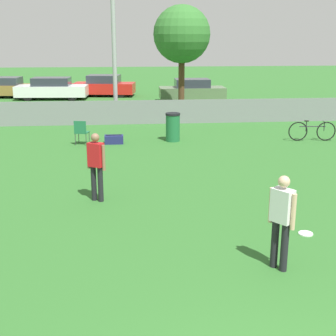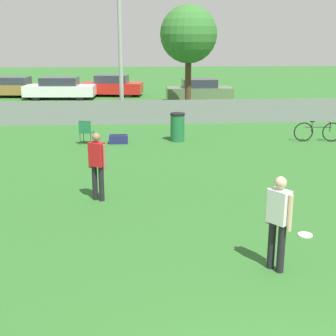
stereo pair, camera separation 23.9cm
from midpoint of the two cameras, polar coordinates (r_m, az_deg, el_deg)
The scene contains 14 objects.
fence_backline at distance 21.67m, azimuth 0.36°, elevation 6.86°, with size 25.71×0.07×1.21m.
light_pole at distance 22.32m, azimuth -5.59°, elevation 17.20°, with size 0.90×0.36×7.51m.
tree_near_pole at distance 24.83m, azimuth 2.81°, elevation 15.92°, with size 2.93×2.93×5.47m.
player_defender_red at distance 11.43m, azimuth -8.03°, elevation 0.69°, with size 0.45×0.38×1.69m.
player_receiver_white at distance 8.15m, azimuth 14.12°, elevation -5.91°, with size 0.39×0.43×1.69m.
frisbee_disc at distance 10.04m, azimuth 17.04°, elevation -7.80°, with size 0.30×0.30×0.03m.
folding_chair_sideline at distance 17.71m, azimuth -9.58°, elevation 4.54°, with size 0.55×0.55×0.92m.
bicycle_sideline at distance 18.90m, azimuth 18.14°, elevation 4.23°, with size 1.83×0.44×0.79m.
trash_bin at distance 18.02m, azimuth 1.54°, elevation 5.01°, with size 0.56×0.56×1.09m.
gear_bag_sideline at distance 17.79m, azimuth -5.66°, elevation 3.52°, with size 0.70×0.38×0.34m.
parked_car_tan at distance 33.16m, azimuth -18.28°, elevation 9.35°, with size 4.50×2.17×1.32m.
parked_car_white at distance 31.20m, azimuth -12.83°, elevation 9.44°, with size 4.57×1.96×1.38m.
parked_car_red at distance 32.27m, azimuth -6.64°, elevation 9.93°, with size 4.27×2.36×1.41m.
parked_car_olive at distance 29.23m, azimuth 4.07°, elevation 9.40°, with size 4.02×1.73×1.39m.
Camera 2 is at (-1.53, -3.36, 3.91)m, focal length 50.00 mm.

